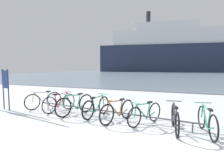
# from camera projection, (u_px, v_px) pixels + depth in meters

# --- Properties ---
(ground) EXTENTS (80.00, 132.00, 0.08)m
(ground) POSITION_uv_depth(u_px,v_px,m) (182.00, 73.00, 54.16)
(ground) COLOR silver
(bike_rack) EXTENTS (6.34, 0.94, 0.31)m
(bike_rack) POSITION_uv_depth(u_px,v_px,m) (105.00, 111.00, 6.66)
(bike_rack) COLOR #4C5156
(bike_rack) RESTS_ON ground
(bicycle_0) EXTENTS (0.77, 1.54, 0.81)m
(bicycle_0) POSITION_uv_depth(u_px,v_px,m) (44.00, 100.00, 8.28)
(bicycle_0) COLOR black
(bicycle_0) RESTS_ON ground
(bicycle_1) EXTENTS (0.53, 1.64, 0.80)m
(bicycle_1) POSITION_uv_depth(u_px,v_px,m) (60.00, 103.00, 7.72)
(bicycle_1) COLOR black
(bicycle_1) RESTS_ON ground
(bicycle_2) EXTENTS (0.69, 1.75, 0.85)m
(bicycle_2) POSITION_uv_depth(u_px,v_px,m) (75.00, 105.00, 7.19)
(bicycle_2) COLOR black
(bicycle_2) RESTS_ON ground
(bicycle_3) EXTENTS (0.46, 1.67, 0.81)m
(bicycle_3) POSITION_uv_depth(u_px,v_px,m) (96.00, 107.00, 6.89)
(bicycle_3) COLOR black
(bicycle_3) RESTS_ON ground
(bicycle_4) EXTENTS (0.70, 1.66, 0.80)m
(bicycle_4) POSITION_uv_depth(u_px,v_px,m) (118.00, 111.00, 6.26)
(bicycle_4) COLOR black
(bicycle_4) RESTS_ON ground
(bicycle_5) EXTENTS (0.79, 1.53, 0.75)m
(bicycle_5) POSITION_uv_depth(u_px,v_px,m) (145.00, 114.00, 5.98)
(bicycle_5) COLOR black
(bicycle_5) RESTS_ON ground
(bicycle_6) EXTENTS (0.46, 1.72, 0.81)m
(bicycle_6) POSITION_uv_depth(u_px,v_px,m) (175.00, 119.00, 5.34)
(bicycle_6) COLOR black
(bicycle_6) RESTS_ON ground
(bicycle_7) EXTENTS (0.50, 1.67, 0.81)m
(bicycle_7) POSITION_uv_depth(u_px,v_px,m) (207.00, 121.00, 5.09)
(bicycle_7) COLOR black
(bicycle_7) RESTS_ON ground
(info_sign) EXTENTS (0.54, 0.19, 1.73)m
(info_sign) POSITION_uv_depth(u_px,v_px,m) (5.00, 83.00, 7.92)
(info_sign) COLOR #33383D
(info_sign) RESTS_ON ground
(ferry_ship) EXTENTS (47.65, 15.44, 20.97)m
(ferry_ship) POSITION_uv_depth(u_px,v_px,m) (167.00, 52.00, 65.78)
(ferry_ship) COLOR #232D47
(ferry_ship) RESTS_ON ground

